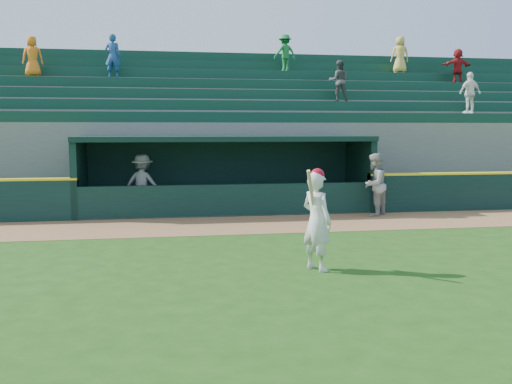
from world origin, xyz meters
TOP-DOWN VIEW (x-y plane):
  - ground at (0.00, 0.00)m, footprint 120.00×120.00m
  - warning_track at (0.00, 4.90)m, footprint 40.00×3.00m
  - dugout_player_front at (4.43, 5.91)m, footprint 1.19×1.18m
  - dugout_player_inside at (-2.67, 7.69)m, footprint 1.38×1.06m
  - dugout at (0.00, 8.00)m, footprint 9.40×2.80m
  - stands at (0.02, 12.57)m, footprint 34.50×6.25m
  - batter_at_plate at (0.83, -0.42)m, footprint 0.74×0.87m

SIDE VIEW (x-z plane):
  - ground at x=0.00m, z-range 0.00..0.00m
  - warning_track at x=0.00m, z-range 0.00..0.01m
  - dugout_player_inside at x=-2.67m, z-range 0.00..1.89m
  - dugout_player_front at x=4.43m, z-range 0.00..1.95m
  - batter_at_plate at x=0.83m, z-range -0.01..1.96m
  - dugout at x=0.00m, z-range 0.13..2.59m
  - stands at x=0.02m, z-range -0.93..5.71m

